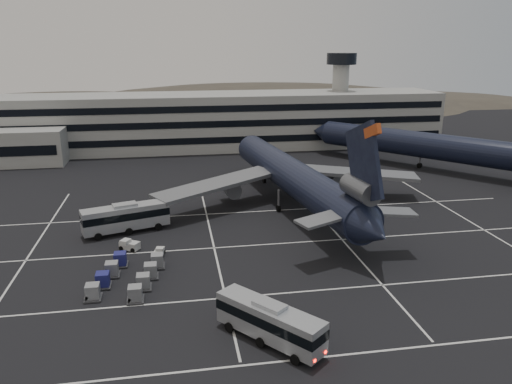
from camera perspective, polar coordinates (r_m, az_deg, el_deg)
ground at (r=64.98m, az=0.83°, el=-7.42°), size 260.00×260.00×0.00m
lane_markings at (r=65.80m, az=1.53°, el=-7.11°), size 90.00×55.62×0.01m
terminal at (r=131.17m, az=-6.17°, el=7.98°), size 125.00×26.00×24.00m
hills at (r=233.35m, az=-2.47°, el=7.13°), size 352.00×180.00×44.00m
trijet_main at (r=82.82m, az=4.37°, el=1.73°), size 47.05×57.65×18.08m
trijet_far at (r=114.79m, az=18.84°, el=5.18°), size 41.57×47.70×18.08m
bus_near at (r=47.11m, az=1.56°, el=-14.47°), size 9.15×10.31×3.96m
bus_far at (r=74.75m, az=-14.66°, el=-2.73°), size 12.66×6.51×4.37m
tug_a at (r=66.30m, az=-11.00°, el=-6.72°), size 1.54×2.15×1.26m
tug_b at (r=68.86m, az=-14.17°, el=-5.89°), size 2.90×2.58×1.60m
uld_cluster at (r=60.06m, az=-14.51°, el=-9.22°), size 8.95×11.81×1.73m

